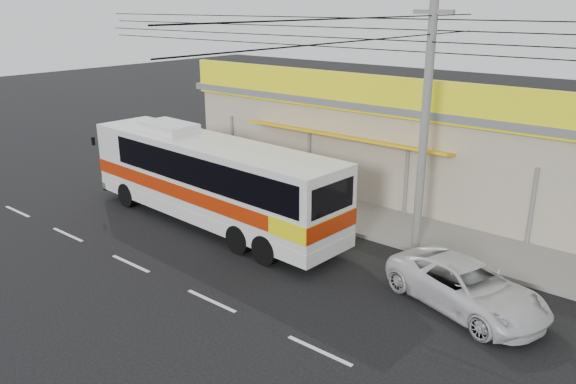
# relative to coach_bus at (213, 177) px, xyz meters

# --- Properties ---
(ground) EXTENTS (120.00, 120.00, 0.00)m
(ground) POSITION_rel_coach_bus_xyz_m (4.33, -1.80, -2.03)
(ground) COLOR black
(ground) RESTS_ON ground
(sidewalk) EXTENTS (30.00, 3.20, 0.15)m
(sidewalk) POSITION_rel_coach_bus_xyz_m (4.33, 4.20, -1.95)
(sidewalk) COLOR gray
(sidewalk) RESTS_ON ground
(lane_markings) EXTENTS (50.00, 0.12, 0.01)m
(lane_markings) POSITION_rel_coach_bus_xyz_m (4.33, -4.30, -2.03)
(lane_markings) COLOR silver
(lane_markings) RESTS_ON ground
(storefront_building) EXTENTS (22.60, 9.20, 5.70)m
(storefront_building) POSITION_rel_coach_bus_xyz_m (4.33, 9.74, 0.27)
(storefront_building) COLOR #AC9F8B
(storefront_building) RESTS_ON ground
(coach_bus) EXTENTS (12.42, 3.33, 3.79)m
(coach_bus) POSITION_rel_coach_bus_xyz_m (0.00, 0.00, 0.00)
(coach_bus) COLOR silver
(coach_bus) RESTS_ON ground
(motorbike_red) EXTENTS (2.18, 1.17, 1.09)m
(motorbike_red) POSITION_rel_coach_bus_xyz_m (-5.65, 2.90, -1.33)
(motorbike_red) COLOR #98160B
(motorbike_red) RESTS_ON sidewalk
(motorbike_dark) EXTENTS (1.95, 1.43, 1.16)m
(motorbike_dark) POSITION_rel_coach_bus_xyz_m (-7.39, 3.24, -1.29)
(motorbike_dark) COLOR black
(motorbike_dark) RESTS_ON sidewalk
(white_car) EXTENTS (5.35, 3.67, 1.36)m
(white_car) POSITION_rel_coach_bus_xyz_m (10.32, 0.16, -1.35)
(white_car) COLOR silver
(white_car) RESTS_ON ground
(utility_pole) EXTENTS (34.00, 14.00, 9.10)m
(utility_pole) POSITION_rel_coach_bus_xyz_m (7.32, 2.89, 5.48)
(utility_pole) COLOR #5D5D5A
(utility_pole) RESTS_ON ground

